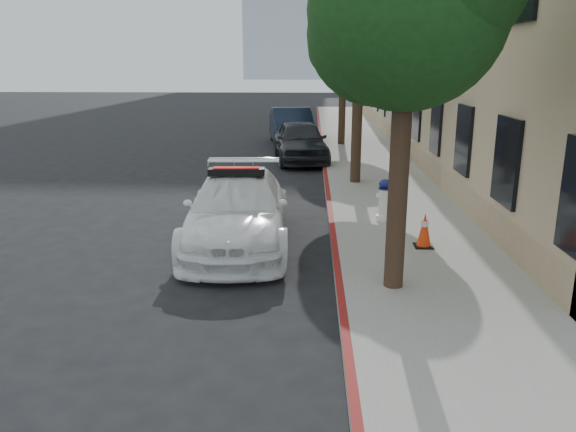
% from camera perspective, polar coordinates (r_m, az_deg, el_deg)
% --- Properties ---
extents(ground, '(120.00, 120.00, 0.00)m').
position_cam_1_polar(ground, '(11.01, -6.05, -3.54)').
color(ground, black).
rests_on(ground, ground).
extents(sidewalk, '(3.20, 50.00, 0.15)m').
position_cam_1_polar(sidewalk, '(20.70, 7.93, 5.53)').
color(sidewalk, gray).
rests_on(sidewalk, ground).
extents(curb_strip, '(0.12, 50.00, 0.15)m').
position_cam_1_polar(curb_strip, '(20.61, 3.65, 5.60)').
color(curb_strip, maroon).
rests_on(curb_strip, ground).
extents(building, '(8.00, 36.00, 10.00)m').
position_cam_1_polar(building, '(26.47, 20.03, 17.60)').
color(building, tan).
rests_on(building, ground).
extents(tree_near, '(2.92, 2.82, 5.62)m').
position_cam_1_polar(tree_near, '(8.43, 12.29, 19.95)').
color(tree_near, black).
rests_on(tree_near, sidewalk).
extents(tree_mid, '(2.77, 2.64, 5.43)m').
position_cam_1_polar(tree_mid, '(16.36, 7.40, 17.36)').
color(tree_mid, black).
rests_on(tree_mid, sidewalk).
extents(tree_far, '(3.10, 3.00, 5.81)m').
position_cam_1_polar(tree_far, '(24.34, 5.76, 17.23)').
color(tree_far, black).
rests_on(tree_far, sidewalk).
extents(police_car, '(2.26, 4.99, 1.57)m').
position_cam_1_polar(police_car, '(11.24, -5.16, 0.66)').
color(police_car, white).
rests_on(police_car, ground).
extents(parked_car_mid, '(2.32, 4.60, 1.50)m').
position_cam_1_polar(parked_car_mid, '(20.81, 1.27, 7.61)').
color(parked_car_mid, black).
rests_on(parked_car_mid, ground).
extents(parked_car_far, '(2.35, 5.06, 1.61)m').
position_cam_1_polar(parked_car_far, '(25.17, 0.37, 9.07)').
color(parked_car_far, black).
rests_on(parked_car_far, ground).
extents(fire_hydrant, '(0.39, 0.35, 0.92)m').
position_cam_1_polar(fire_hydrant, '(12.59, 9.80, 1.57)').
color(fire_hydrant, white).
rests_on(fire_hydrant, sidewalk).
extents(traffic_cone, '(0.36, 0.36, 0.67)m').
position_cam_1_polar(traffic_cone, '(10.93, 13.69, -1.39)').
color(traffic_cone, black).
rests_on(traffic_cone, sidewalk).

